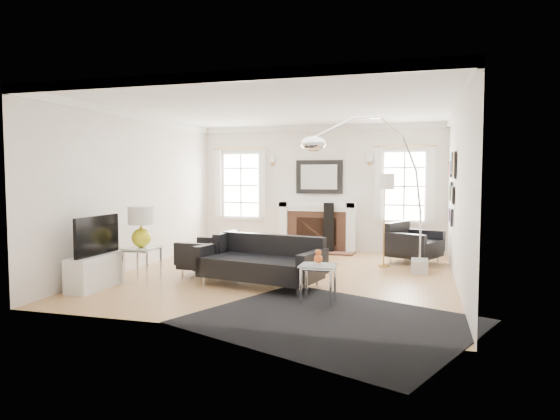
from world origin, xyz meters
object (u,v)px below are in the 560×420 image
(armchair_left, at_px, (211,255))
(gourd_lamp, at_px, (141,224))
(arc_floor_lamp, at_px, (370,188))
(sofa, at_px, (262,263))
(coffee_table, at_px, (264,250))
(fireplace, at_px, (317,227))
(armchair_right, at_px, (411,244))

(armchair_left, distance_m, gourd_lamp, 1.32)
(gourd_lamp, relative_size, arc_floor_lamp, 0.24)
(sofa, bearing_deg, coffee_table, 106.95)
(armchair_left, xyz_separation_m, gourd_lamp, (-0.80, -0.87, 0.59))
(fireplace, height_order, arc_floor_lamp, arc_floor_lamp)
(gourd_lamp, height_order, arc_floor_lamp, arc_floor_lamp)
(arc_floor_lamp, bearing_deg, fireplace, 118.34)
(armchair_right, relative_size, gourd_lamp, 1.88)
(armchair_left, height_order, coffee_table, armchair_left)
(fireplace, relative_size, coffee_table, 2.22)
(fireplace, height_order, sofa, fireplace)
(gourd_lamp, bearing_deg, fireplace, 62.76)
(fireplace, xyz_separation_m, gourd_lamp, (-2.01, -3.91, 0.38))
(fireplace, height_order, armchair_right, fireplace)
(arc_floor_lamp, bearing_deg, gourd_lamp, -158.92)
(armchair_right, xyz_separation_m, arc_floor_lamp, (-0.64, -1.66, 1.12))
(fireplace, distance_m, gourd_lamp, 4.42)
(armchair_left, distance_m, armchair_right, 3.88)
(fireplace, xyz_separation_m, armchair_right, (2.04, -0.94, -0.18))
(fireplace, relative_size, arc_floor_lamp, 0.62)
(armchair_left, relative_size, coffee_table, 1.24)
(coffee_table, bearing_deg, gourd_lamp, -128.79)
(gourd_lamp, distance_m, arc_floor_lamp, 3.70)
(armchair_right, bearing_deg, fireplace, 155.25)
(sofa, bearing_deg, armchair_left, 153.74)
(fireplace, bearing_deg, armchair_right, -24.75)
(sofa, bearing_deg, gourd_lamp, -170.05)
(armchair_right, bearing_deg, coffee_table, -155.69)
(gourd_lamp, bearing_deg, arc_floor_lamp, 21.08)
(armchair_right, bearing_deg, arc_floor_lamp, -111.00)
(sofa, relative_size, coffee_table, 2.67)
(sofa, xyz_separation_m, gourd_lamp, (-1.89, -0.33, 0.59))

